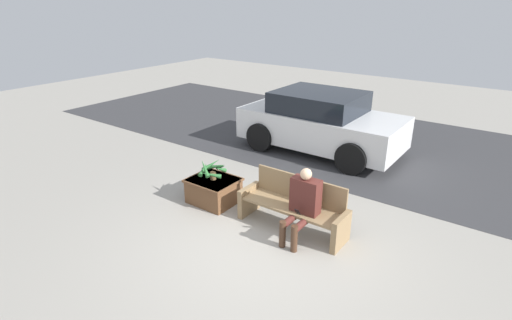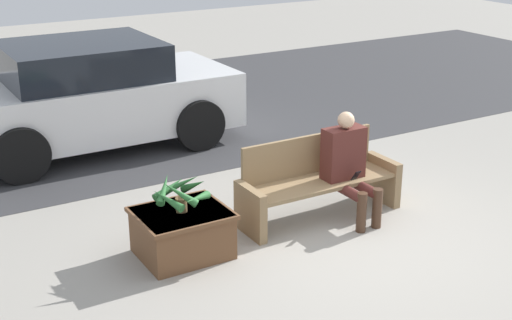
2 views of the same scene
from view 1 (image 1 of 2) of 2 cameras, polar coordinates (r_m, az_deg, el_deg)
ground_plane at (r=6.28m, az=1.25°, el=-12.08°), size 30.00×30.00×0.00m
road_surface at (r=10.72m, az=18.08°, el=1.79°), size 20.00×6.00×0.01m
bench at (r=6.56m, az=5.44°, el=-6.49°), size 1.83×0.54×0.86m
person_seated at (r=6.19m, az=6.66°, el=-6.01°), size 0.46×0.64×1.16m
planter_box at (r=7.42m, az=-6.08°, el=-4.23°), size 0.87×0.75×0.46m
potted_plant at (r=7.27m, az=-6.20°, el=-1.29°), size 0.55×0.55×0.38m
parked_car at (r=9.87m, az=9.21°, el=5.37°), size 3.87×1.98×1.46m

